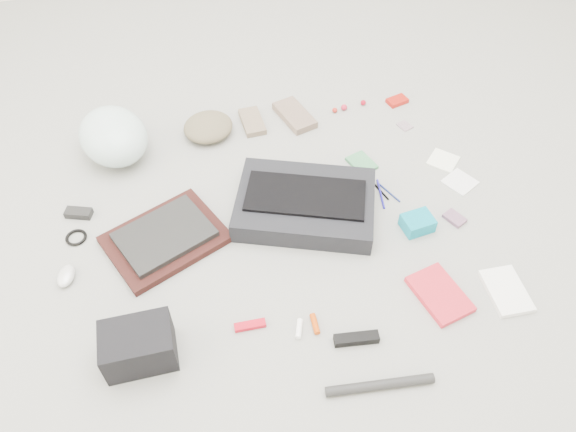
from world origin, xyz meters
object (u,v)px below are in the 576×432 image
object	(u,v)px
laptop	(164,235)
bike_helmet	(113,136)
book_red	(440,294)
accordion_wallet	(417,223)
messenger_bag	(305,204)
camera_bag	(139,346)

from	to	relation	value
laptop	bike_helmet	bearing A→B (deg)	81.90
bike_helmet	book_red	distance (m)	1.37
bike_helmet	accordion_wallet	distance (m)	1.22
messenger_bag	accordion_wallet	world-z (taller)	messenger_bag
bike_helmet	book_red	world-z (taller)	bike_helmet
bike_helmet	book_red	xyz separation A→B (m)	(0.93, -1.00, -0.09)
laptop	camera_bag	xyz separation A→B (m)	(-0.14, -0.42, 0.03)
laptop	book_red	size ratio (longest dim) A/B	1.51
camera_bag	book_red	size ratio (longest dim) A/B	1.02
laptop	camera_bag	size ratio (longest dim) A/B	1.49
camera_bag	laptop	bearing A→B (deg)	75.34
messenger_bag	bike_helmet	bearing A→B (deg)	164.48
book_red	accordion_wallet	distance (m)	0.29
messenger_bag	accordion_wallet	bearing A→B (deg)	-3.96
bike_helmet	camera_bag	distance (m)	0.93
messenger_bag	book_red	distance (m)	0.57
messenger_bag	camera_bag	distance (m)	0.77
messenger_bag	laptop	xyz separation A→B (m)	(-0.51, 0.01, -0.00)
book_red	accordion_wallet	xyz separation A→B (m)	(0.06, 0.29, 0.02)
messenger_bag	bike_helmet	size ratio (longest dim) A/B	1.54
bike_helmet	book_red	bearing A→B (deg)	-63.19
messenger_bag	camera_bag	xyz separation A→B (m)	(-0.65, -0.41, 0.03)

